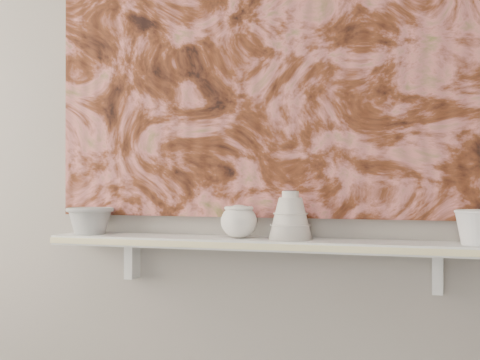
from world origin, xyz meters
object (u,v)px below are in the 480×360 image
at_px(painting, 275,42).
at_px(cup_cream, 239,222).
at_px(bell_vessel, 290,215).
at_px(bowl_white, 479,227).
at_px(bowl_grey, 90,220).
at_px(shelf, 268,244).

distance_m(painting, cup_cream, 0.57).
bearing_deg(bell_vessel, painting, 130.92).
bearing_deg(bowl_white, bell_vessel, 180.00).
relative_size(bell_vessel, bowl_white, 1.09).
xyz_separation_m(cup_cream, bell_vessel, (0.16, 0.00, 0.02)).
xyz_separation_m(bowl_grey, bowl_white, (1.21, 0.00, 0.00)).
distance_m(bell_vessel, bowl_white, 0.53).
relative_size(shelf, cup_cream, 12.61).
bearing_deg(cup_cream, shelf, 0.00).
height_order(bowl_grey, cup_cream, cup_cream).
relative_size(painting, bell_vessel, 10.28).
height_order(bowl_grey, bell_vessel, bell_vessel).
distance_m(shelf, bowl_white, 0.60).
height_order(bell_vessel, bowl_white, bell_vessel).
bearing_deg(shelf, bowl_grey, 180.00).
relative_size(shelf, bell_vessel, 9.60).
height_order(cup_cream, bowl_white, cup_cream).
bearing_deg(shelf, bell_vessel, 0.00).
bearing_deg(cup_cream, bowl_grey, 180.00).
xyz_separation_m(shelf, painting, (0.00, 0.08, 0.62)).
height_order(painting, bowl_white, painting).
bearing_deg(bowl_grey, painting, 7.50).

